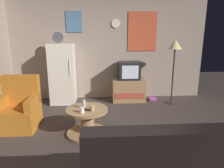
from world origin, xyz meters
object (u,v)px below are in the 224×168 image
(standing_lamp, at_px, (175,50))
(mug_ceramic_tan, at_px, (92,108))
(coffee_table, at_px, (87,121))
(crt_tv, at_px, (129,70))
(armchair, at_px, (19,110))
(book_stack, at_px, (153,99))
(mug_ceramic_white, at_px, (82,110))
(fridge, at_px, (63,73))
(remote_control, at_px, (86,110))
(wine_glass, at_px, (84,104))
(tv_stand, at_px, (128,90))

(standing_lamp, height_order, mug_ceramic_tan, standing_lamp)
(coffee_table, bearing_deg, crt_tv, 61.37)
(crt_tv, xyz_separation_m, armchair, (-2.27, -1.43, -0.47))
(book_stack, bearing_deg, mug_ceramic_white, -131.96)
(armchair, bearing_deg, fridge, 67.47)
(coffee_table, bearing_deg, book_stack, 46.29)
(crt_tv, bearing_deg, standing_lamp, -15.75)
(mug_ceramic_white, xyz_separation_m, remote_control, (0.06, 0.10, -0.03))
(crt_tv, distance_m, wine_glass, 2.08)
(wine_glass, distance_m, book_stack, 2.42)
(fridge, height_order, mug_ceramic_tan, fridge)
(crt_tv, distance_m, mug_ceramic_tan, 2.10)
(standing_lamp, distance_m, coffee_table, 2.77)
(crt_tv, height_order, remote_control, crt_tv)
(tv_stand, bearing_deg, remote_control, -117.87)
(standing_lamp, relative_size, mug_ceramic_white, 17.67)
(crt_tv, bearing_deg, mug_ceramic_white, -117.90)
(fridge, bearing_deg, mug_ceramic_tan, -66.85)
(tv_stand, bearing_deg, book_stack, -9.31)
(mug_ceramic_white, relative_size, mug_ceramic_tan, 1.00)
(book_stack, bearing_deg, crt_tv, 170.78)
(wine_glass, xyz_separation_m, book_stack, (1.66, 1.68, -0.50))
(tv_stand, xyz_separation_m, mug_ceramic_white, (-1.05, -1.98, 0.22))
(standing_lamp, height_order, book_stack, standing_lamp)
(armchair, bearing_deg, standing_lamp, 18.79)
(crt_tv, relative_size, standing_lamp, 0.34)
(standing_lamp, xyz_separation_m, remote_control, (-2.05, -1.57, -0.88))
(wine_glass, bearing_deg, remote_control, -68.67)
(crt_tv, height_order, mug_ceramic_tan, crt_tv)
(fridge, xyz_separation_m, book_stack, (2.32, -0.08, -0.71))
(remote_control, bearing_deg, mug_ceramic_tan, 8.17)
(coffee_table, bearing_deg, wine_glass, 166.21)
(wine_glass, relative_size, remote_control, 1.00)
(fridge, height_order, mug_ceramic_white, fridge)
(crt_tv, relative_size, mug_ceramic_tan, 6.00)
(wine_glass, height_order, mug_ceramic_white, wine_glass)
(mug_ceramic_white, xyz_separation_m, armchair, (-1.22, 0.54, -0.18))
(wine_glass, bearing_deg, mug_ceramic_tan, -35.68)
(tv_stand, bearing_deg, mug_ceramic_tan, -115.12)
(fridge, height_order, wine_glass, fridge)
(coffee_table, height_order, mug_ceramic_tan, mug_ceramic_tan)
(remote_control, xyz_separation_m, armchair, (-1.27, 0.44, -0.14))
(fridge, xyz_separation_m, mug_ceramic_tan, (0.80, -1.86, -0.24))
(fridge, bearing_deg, crt_tv, 0.79)
(standing_lamp, relative_size, coffee_table, 2.21)
(fridge, distance_m, tv_stand, 1.74)
(tv_stand, xyz_separation_m, coffee_table, (-0.98, -1.80, -0.06))
(standing_lamp, xyz_separation_m, armchair, (-3.33, -1.13, -1.02))
(coffee_table, relative_size, mug_ceramic_tan, 8.00)
(mug_ceramic_tan, bearing_deg, book_stack, 49.51)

